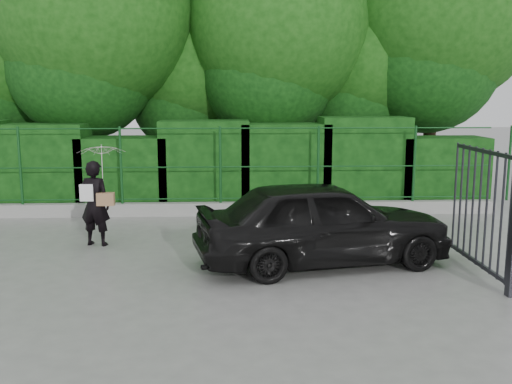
{
  "coord_description": "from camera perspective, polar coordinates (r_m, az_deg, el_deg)",
  "views": [
    {
      "loc": [
        0.63,
        -8.74,
        2.83
      ],
      "look_at": [
        1.09,
        1.3,
        1.1
      ],
      "focal_mm": 40.0,
      "sensor_mm": 36.0,
      "label": 1
    }
  ],
  "objects": [
    {
      "name": "hedge",
      "position": [
        14.37,
        -5.49,
        2.56
      ],
      "size": [
        14.2,
        1.2,
        2.27
      ],
      "color": "black",
      "rests_on": "ground"
    },
    {
      "name": "gate",
      "position": [
        9.1,
        23.33,
        -1.45
      ],
      "size": [
        0.22,
        2.33,
        2.36
      ],
      "color": "#27272D",
      "rests_on": "ground"
    },
    {
      "name": "kerb",
      "position": [
        13.53,
        -5.24,
        -1.7
      ],
      "size": [
        14.0,
        0.25,
        0.3
      ],
      "primitive_type": "cube",
      "color": "#9E9E99",
      "rests_on": "ground"
    },
    {
      "name": "ground",
      "position": [
        9.21,
        -6.47,
        -8.19
      ],
      "size": [
        80.0,
        80.0,
        0.0
      ],
      "primitive_type": "plane",
      "color": "gray"
    },
    {
      "name": "car",
      "position": [
        9.58,
        6.68,
        -3.0
      ],
      "size": [
        4.5,
        2.53,
        1.45
      ],
      "primitive_type": "imported",
      "rotation": [
        0.0,
        0.0,
        1.77
      ],
      "color": "black",
      "rests_on": "ground"
    },
    {
      "name": "fence",
      "position": [
        13.35,
        -4.36,
        2.72
      ],
      "size": [
        14.13,
        0.06,
        1.8
      ],
      "color": "#114219",
      "rests_on": "kerb"
    },
    {
      "name": "trees",
      "position": [
        16.58,
        -0.87,
        15.96
      ],
      "size": [
        17.1,
        6.15,
        8.08
      ],
      "color": "black",
      "rests_on": "ground"
    },
    {
      "name": "woman",
      "position": [
        11.05,
        -15.39,
        1.16
      ],
      "size": [
        0.92,
        0.89,
        1.91
      ],
      "color": "black",
      "rests_on": "ground"
    }
  ]
}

